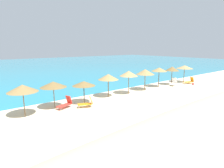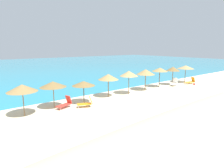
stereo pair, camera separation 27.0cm
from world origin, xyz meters
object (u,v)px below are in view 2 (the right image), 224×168
at_px(beach_umbrella_7, 160,70).
at_px(beach_umbrella_8, 173,69).
at_px(beach_umbrella_3, 84,83).
at_px(beach_umbrella_4, 108,77).
at_px(beach_umbrella_2, 53,84).
at_px(beach_umbrella_6, 146,72).
at_px(beach_umbrella_5, 129,74).
at_px(beach_umbrella_1, 22,88).
at_px(lounge_chair_0, 174,83).
at_px(lounge_chair_2, 190,81).
at_px(lounge_chair_1, 65,103).
at_px(beach_ball, 194,84).
at_px(beach_umbrella_9, 186,67).
at_px(lounge_chair_3, 86,103).

height_order(beach_umbrella_7, beach_umbrella_8, beach_umbrella_7).
relative_size(beach_umbrella_3, beach_umbrella_4, 0.87).
bearing_deg(beach_umbrella_2, beach_umbrella_6, -0.70).
bearing_deg(beach_umbrella_4, beach_umbrella_5, -10.29).
xyz_separation_m(beach_umbrella_1, beach_umbrella_8, (20.86, 0.26, 0.05)).
bearing_deg(lounge_chair_0, beach_umbrella_7, 59.47).
bearing_deg(lounge_chair_2, lounge_chair_0, 96.22).
distance_m(beach_umbrella_5, beach_umbrella_6, 3.16).
xyz_separation_m(beach_umbrella_2, lounge_chair_0, (18.03, -0.68, -1.89)).
bearing_deg(lounge_chair_2, beach_umbrella_4, 102.42).
relative_size(beach_umbrella_5, lounge_chair_1, 1.72).
relative_size(beach_umbrella_6, lounge_chair_2, 1.62).
relative_size(beach_umbrella_2, beach_umbrella_8, 0.93).
distance_m(beach_umbrella_2, lounge_chair_1, 2.14).
distance_m(beach_umbrella_5, beach_umbrella_8, 8.94).
xyz_separation_m(beach_umbrella_2, beach_ball, (20.87, -2.24, -2.16)).
height_order(beach_umbrella_2, beach_ball, beach_umbrella_2).
height_order(beach_umbrella_5, beach_umbrella_9, beach_umbrella_5).
relative_size(beach_umbrella_5, lounge_chair_0, 1.75).
distance_m(beach_umbrella_4, beach_umbrella_9, 14.95).
distance_m(beach_umbrella_2, beach_umbrella_4, 6.46).
distance_m(beach_umbrella_9, lounge_chair_0, 3.98).
bearing_deg(beach_umbrella_7, beach_umbrella_3, -178.43).
bearing_deg(beach_umbrella_7, beach_umbrella_9, -2.62).
relative_size(beach_umbrella_3, beach_umbrella_8, 0.84).
bearing_deg(beach_umbrella_8, beach_umbrella_9, -0.73).
xyz_separation_m(beach_umbrella_9, lounge_chair_1, (-20.50, -0.12, -2.09)).
xyz_separation_m(beach_umbrella_2, lounge_chair_3, (2.56, -1.56, -1.87)).
xyz_separation_m(beach_umbrella_7, beach_umbrella_8, (2.77, -0.24, -0.07)).
relative_size(beach_umbrella_1, beach_umbrella_6, 0.97).
height_order(lounge_chair_1, lounge_chair_2, lounge_chair_1).
distance_m(beach_umbrella_9, lounge_chair_3, 19.00).
xyz_separation_m(beach_umbrella_2, beach_umbrella_4, (6.46, 0.14, 0.04)).
bearing_deg(lounge_chair_2, beach_umbrella_1, 106.23).
height_order(beach_umbrella_3, beach_umbrella_7, beach_umbrella_7).
bearing_deg(lounge_chair_2, beach_umbrella_8, 89.09).
relative_size(beach_umbrella_4, lounge_chair_0, 1.64).
distance_m(beach_umbrella_4, beach_ball, 14.77).
xyz_separation_m(beach_umbrella_7, beach_umbrella_9, (6.06, -0.28, -0.03)).
height_order(beach_umbrella_1, beach_umbrella_5, beach_umbrella_5).
height_order(beach_umbrella_6, lounge_chair_2, beach_umbrella_6).
bearing_deg(beach_umbrella_4, lounge_chair_0, -4.03).
relative_size(beach_umbrella_4, beach_ball, 8.11).
distance_m(beach_umbrella_6, beach_ball, 9.11).
bearing_deg(beach_umbrella_7, lounge_chair_3, -173.19).
distance_m(beach_umbrella_7, lounge_chair_2, 6.44).
distance_m(beach_umbrella_8, lounge_chair_2, 3.93).
bearing_deg(beach_umbrella_5, beach_umbrella_6, 3.76).
distance_m(lounge_chair_2, beach_ball, 0.98).
bearing_deg(lounge_chair_0, beach_umbrella_9, -100.93).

